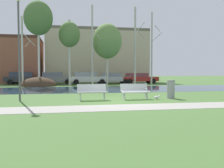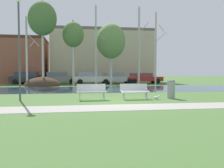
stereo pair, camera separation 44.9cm
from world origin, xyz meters
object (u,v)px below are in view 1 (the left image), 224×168
(bench_right, at_px, (135,91))
(parked_suv_fifth_red, at_px, (139,78))
(bench_left, at_px, (92,91))
(parked_hatch_third_white, at_px, (87,78))
(parked_van_nearest_dark, at_px, (24,78))
(parked_sedan_second_grey, at_px, (55,78))
(trash_bin, at_px, (171,89))
(parked_wagon_fourth_silver, at_px, (113,78))
(seagull, at_px, (157,97))
(streetlamp, at_px, (19,31))

(bench_right, relative_size, parked_suv_fifth_red, 0.34)
(bench_left, height_order, parked_hatch_third_white, parked_hatch_third_white)
(parked_van_nearest_dark, xyz_separation_m, parked_suv_fifth_red, (14.32, -0.71, -0.06))
(parked_sedan_second_grey, relative_size, parked_hatch_third_white, 0.91)
(bench_left, xyz_separation_m, parked_van_nearest_dark, (-6.28, 18.61, 0.32))
(trash_bin, height_order, parked_wagon_fourth_silver, parked_wagon_fourth_silver)
(parked_van_nearest_dark, distance_m, parked_suv_fifth_red, 14.34)
(trash_bin, distance_m, parked_sedan_second_grey, 19.49)
(parked_van_nearest_dark, bearing_deg, parked_suv_fifth_red, -2.84)
(parked_wagon_fourth_silver, height_order, parked_suv_fifth_red, parked_wagon_fourth_silver)
(parked_wagon_fourth_silver, bearing_deg, parked_van_nearest_dark, 176.46)
(seagull, distance_m, streetlamp, 8.26)
(trash_bin, bearing_deg, bench_right, -179.64)
(bench_right, height_order, parked_van_nearest_dark, parked_van_nearest_dark)
(parked_hatch_third_white, bearing_deg, parked_suv_fifth_red, 3.23)
(seagull, xyz_separation_m, parked_wagon_fourth_silver, (1.04, 18.33, 0.60))
(trash_bin, xyz_separation_m, parked_wagon_fourth_silver, (0.05, 17.92, 0.19))
(bench_right, height_order, parked_hatch_third_white, parked_hatch_third_white)
(seagull, bearing_deg, parked_suv_fifth_red, 76.31)
(seagull, distance_m, parked_sedan_second_grey, 19.55)
(parked_hatch_third_white, distance_m, parked_suv_fifth_red, 6.68)
(seagull, bearing_deg, trash_bin, 22.60)
(seagull, bearing_deg, streetlamp, 174.24)
(parked_sedan_second_grey, relative_size, parked_suv_fifth_red, 0.92)
(bench_right, relative_size, parked_sedan_second_grey, 0.38)
(parked_van_nearest_dark, height_order, parked_hatch_third_white, parked_hatch_third_white)
(seagull, xyz_separation_m, streetlamp, (-7.41, 0.75, 3.55))
(seagull, bearing_deg, bench_left, 173.69)
(parked_van_nearest_dark, distance_m, parked_hatch_third_white, 7.73)
(bench_left, bearing_deg, parked_wagon_fourth_silver, 75.52)
(streetlamp, distance_m, parked_sedan_second_grey, 18.08)
(streetlamp, height_order, parked_sedan_second_grey, streetlamp)
(bench_left, bearing_deg, streetlamp, 174.76)
(trash_bin, relative_size, seagull, 2.61)
(seagull, height_order, parked_sedan_second_grey, parked_sedan_second_grey)
(streetlamp, distance_m, parked_wagon_fourth_silver, 19.73)
(parked_sedan_second_grey, xyz_separation_m, parked_suv_fifth_red, (10.62, -0.25, -0.05))
(streetlamp, distance_m, parked_suv_fifth_red, 21.39)
(bench_right, xyz_separation_m, streetlamp, (-6.24, 0.35, 3.21))
(parked_suv_fifth_red, bearing_deg, trash_bin, -100.98)
(bench_left, height_order, parked_wagon_fourth_silver, parked_wagon_fourth_silver)
(parked_wagon_fourth_silver, bearing_deg, trash_bin, -90.16)
(bench_right, bearing_deg, parked_hatch_third_white, 93.39)
(bench_left, bearing_deg, bench_right, 0.00)
(bench_right, distance_m, parked_wagon_fourth_silver, 18.07)
(streetlamp, xyz_separation_m, parked_wagon_fourth_silver, (8.45, 17.58, -2.95))
(trash_bin, bearing_deg, parked_hatch_third_white, 100.38)
(parked_suv_fifth_red, bearing_deg, seagull, -103.69)
(parked_hatch_third_white, distance_m, parked_wagon_fourth_silver, 3.28)
(seagull, bearing_deg, bench_right, 161.39)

